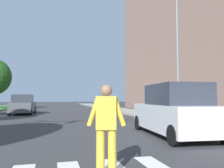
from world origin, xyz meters
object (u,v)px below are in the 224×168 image
suv_crossing (175,111)px  sedan_midblock (23,105)px  pedestrian_performer (106,125)px  street_lamp_right (176,45)px

suv_crossing → sedan_midblock: 15.92m
pedestrian_performer → suv_crossing: bearing=46.5°
street_lamp_right → suv_crossing: (-2.52, -4.17, -3.66)m
street_lamp_right → pedestrian_performer: bearing=-127.5°
pedestrian_performer → sedan_midblock: (-3.59, 17.97, -0.12)m
sedan_midblock → pedestrian_performer: bearing=-78.7°
pedestrian_performer → suv_crossing: 5.15m
pedestrian_performer → sedan_midblock: size_ratio=0.39×
suv_crossing → sedan_midblock: bearing=116.6°
street_lamp_right → pedestrian_performer: size_ratio=4.44×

